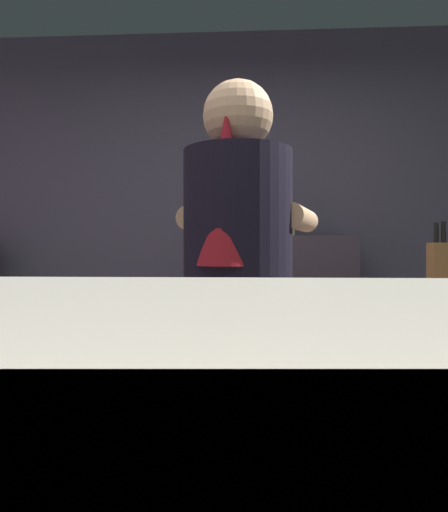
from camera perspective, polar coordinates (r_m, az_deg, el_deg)
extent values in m
cube|color=#4B4757|center=(3.43, 2.65, 4.70)|extent=(5.20, 0.10, 2.70)
cube|color=brown|center=(2.03, 12.53, -17.74)|extent=(2.10, 0.60, 0.94)
cube|color=#3E3540|center=(3.19, 8.14, -8.47)|extent=(0.85, 0.36, 1.21)
cube|color=#373731|center=(1.60, 1.56, -24.39)|extent=(0.28, 0.20, 0.86)
cylinder|color=black|center=(1.45, 1.57, 1.95)|extent=(0.34, 0.34, 0.56)
sphere|color=#D9A97E|center=(1.51, 1.57, 16.87)|extent=(0.22, 0.22, 0.22)
cone|color=maroon|center=(1.37, 0.31, 8.59)|extent=(0.18, 0.18, 0.46)
cylinder|color=#D9A97E|center=(1.66, -2.38, 4.38)|extent=(0.16, 0.33, 0.08)
cylinder|color=#D9A97E|center=(1.57, 9.30, 4.59)|extent=(0.16, 0.33, 0.08)
cube|color=brown|center=(1.96, 25.41, -1.44)|extent=(0.10, 0.08, 0.20)
cylinder|color=black|center=(1.95, 24.67, 2.62)|extent=(0.02, 0.02, 0.08)
cylinder|color=black|center=(1.96, 25.44, 2.67)|extent=(0.02, 0.02, 0.08)
cylinder|color=beige|center=(1.93, -10.18, -3.58)|extent=(0.20, 0.20, 0.05)
cube|color=silver|center=(1.87, 10.58, -4.42)|extent=(0.24, 0.05, 0.01)
cylinder|color=#CECE89|center=(3.20, 8.24, 3.44)|extent=(0.06, 0.06, 0.12)
cylinder|color=#CECE89|center=(3.20, 8.25, 4.89)|extent=(0.02, 0.02, 0.05)
cylinder|color=#333333|center=(3.20, 8.25, 5.39)|extent=(0.03, 0.03, 0.01)
cylinder|color=#4D8C31|center=(3.16, 6.29, 3.95)|extent=(0.08, 0.08, 0.17)
cylinder|color=#4D8C31|center=(3.17, 6.29, 6.08)|extent=(0.03, 0.03, 0.07)
cylinder|color=black|center=(3.17, 6.30, 6.79)|extent=(0.04, 0.04, 0.01)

